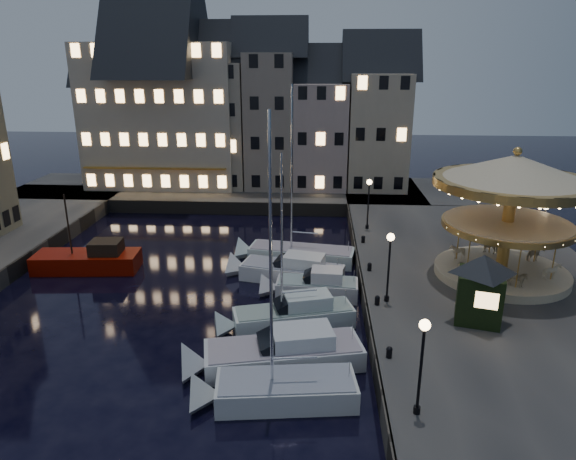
# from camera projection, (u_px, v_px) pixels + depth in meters

# --- Properties ---
(ground) EXTENTS (160.00, 160.00, 0.00)m
(ground) POSITION_uv_depth(u_px,v_px,m) (262.00, 325.00, 29.82)
(ground) COLOR black
(ground) RESTS_ON ground
(quay_east) EXTENTS (16.00, 56.00, 1.30)m
(quay_east) POSITION_uv_depth(u_px,v_px,m) (479.00, 279.00, 34.48)
(quay_east) COLOR #474442
(quay_east) RESTS_ON ground
(quay_north) EXTENTS (44.00, 12.00, 1.30)m
(quay_north) POSITION_uv_depth(u_px,v_px,m) (218.00, 193.00, 56.59)
(quay_north) COLOR #474442
(quay_north) RESTS_ON ground
(quaywall_e) EXTENTS (0.15, 44.00, 1.30)m
(quaywall_e) POSITION_uv_depth(u_px,v_px,m) (359.00, 276.00, 34.95)
(quaywall_e) COLOR #47423A
(quaywall_e) RESTS_ON ground
(quaywall_n) EXTENTS (48.00, 0.15, 1.30)m
(quaywall_n) POSITION_uv_depth(u_px,v_px,m) (226.00, 208.00, 50.79)
(quaywall_n) COLOR #47423A
(quaywall_n) RESTS_ON ground
(streetlamp_a) EXTENTS (0.44, 0.44, 4.17)m
(streetlamp_a) POSITION_uv_depth(u_px,v_px,m) (422.00, 354.00, 19.61)
(streetlamp_a) COLOR black
(streetlamp_a) RESTS_ON quay_east
(streetlamp_b) EXTENTS (0.44, 0.44, 4.17)m
(streetlamp_b) POSITION_uv_depth(u_px,v_px,m) (389.00, 258.00, 29.07)
(streetlamp_b) COLOR black
(streetlamp_b) RESTS_ON quay_east
(streetlamp_c) EXTENTS (0.44, 0.44, 4.17)m
(streetlamp_c) POSITION_uv_depth(u_px,v_px,m) (369.00, 197.00, 41.85)
(streetlamp_c) COLOR black
(streetlamp_c) RESTS_ON quay_east
(streetlamp_d) EXTENTS (0.44, 0.44, 4.17)m
(streetlamp_d) POSITION_uv_depth(u_px,v_px,m) (543.00, 224.00, 35.04)
(streetlamp_d) COLOR black
(streetlamp_d) RESTS_ON quay_east
(bollard_a) EXTENTS (0.30, 0.30, 0.57)m
(bollard_a) POSITION_uv_depth(u_px,v_px,m) (389.00, 352.00, 24.20)
(bollard_a) COLOR black
(bollard_a) RESTS_ON quay_east
(bollard_b) EXTENTS (0.30, 0.30, 0.57)m
(bollard_b) POSITION_uv_depth(u_px,v_px,m) (377.00, 300.00, 29.40)
(bollard_b) COLOR black
(bollard_b) RESTS_ON quay_east
(bollard_c) EXTENTS (0.30, 0.30, 0.57)m
(bollard_c) POSITION_uv_depth(u_px,v_px,m) (370.00, 266.00, 34.13)
(bollard_c) COLOR black
(bollard_c) RESTS_ON quay_east
(bollard_d) EXTENTS (0.30, 0.30, 0.57)m
(bollard_d) POSITION_uv_depth(u_px,v_px,m) (363.00, 239.00, 39.34)
(bollard_d) COLOR black
(bollard_d) RESTS_ON quay_east
(townhouse_na) EXTENTS (5.50, 8.00, 12.80)m
(townhouse_na) POSITION_uv_depth(u_px,v_px,m) (116.00, 125.00, 56.89)
(townhouse_na) COLOR gray
(townhouse_na) RESTS_ON quay_north
(townhouse_nb) EXTENTS (6.16, 8.00, 13.80)m
(townhouse_nb) POSITION_uv_depth(u_px,v_px,m) (164.00, 120.00, 56.41)
(townhouse_nb) COLOR gray
(townhouse_nb) RESTS_ON quay_north
(townhouse_nc) EXTENTS (6.82, 8.00, 14.80)m
(townhouse_nc) POSITION_uv_depth(u_px,v_px,m) (218.00, 116.00, 55.90)
(townhouse_nc) COLOR tan
(townhouse_nc) RESTS_ON quay_north
(townhouse_nd) EXTENTS (5.50, 8.00, 15.80)m
(townhouse_nd) POSITION_uv_depth(u_px,v_px,m) (271.00, 112.00, 55.40)
(townhouse_nd) COLOR gray
(townhouse_nd) RESTS_ON quay_north
(townhouse_ne) EXTENTS (6.16, 8.00, 12.80)m
(townhouse_ne) POSITION_uv_depth(u_px,v_px,m) (321.00, 126.00, 55.56)
(townhouse_ne) COLOR #B39890
(townhouse_ne) RESTS_ON quay_north
(townhouse_nf) EXTENTS (6.82, 8.00, 13.80)m
(townhouse_nf) POSITION_uv_depth(u_px,v_px,m) (377.00, 122.00, 55.05)
(townhouse_nf) COLOR tan
(townhouse_nf) RESTS_ON quay_north
(hotel_corner) EXTENTS (17.60, 9.00, 16.80)m
(hotel_corner) POSITION_uv_depth(u_px,v_px,m) (163.00, 106.00, 55.93)
(hotel_corner) COLOR beige
(hotel_corner) RESTS_ON quay_north
(motorboat_a) EXTENTS (7.43, 3.19, 12.29)m
(motorboat_a) POSITION_uv_depth(u_px,v_px,m) (273.00, 391.00, 23.05)
(motorboat_a) COLOR silver
(motorboat_a) RESTS_ON ground
(motorboat_b) EXTENTS (9.01, 4.41, 2.15)m
(motorboat_b) POSITION_uv_depth(u_px,v_px,m) (276.00, 354.00, 25.72)
(motorboat_b) COLOR silver
(motorboat_b) RESTS_ON ground
(motorboat_c) EXTENTS (7.93, 3.94, 10.55)m
(motorboat_c) POSITION_uv_depth(u_px,v_px,m) (287.00, 316.00, 29.44)
(motorboat_c) COLOR silver
(motorboat_c) RESTS_ON ground
(motorboat_d) EXTENTS (6.32, 2.31, 2.15)m
(motorboat_d) POSITION_uv_depth(u_px,v_px,m) (310.00, 287.00, 33.28)
(motorboat_d) COLOR silver
(motorboat_d) RESTS_ON ground
(motorboat_e) EXTENTS (8.19, 3.97, 2.15)m
(motorboat_e) POSITION_uv_depth(u_px,v_px,m) (286.00, 271.00, 35.83)
(motorboat_e) COLOR white
(motorboat_e) RESTS_ON ground
(motorboat_f) EXTENTS (9.03, 3.65, 11.94)m
(motorboat_f) POSITION_uv_depth(u_px,v_px,m) (294.00, 254.00, 39.15)
(motorboat_f) COLOR white
(motorboat_f) RESTS_ON ground
(red_fishing_boat) EXTENTS (7.60, 3.16, 5.92)m
(red_fishing_boat) POSITION_uv_depth(u_px,v_px,m) (89.00, 261.00, 37.45)
(red_fishing_boat) COLOR #740B00
(red_fishing_boat) RESTS_ON ground
(carousel) EXTENTS (9.60, 9.60, 8.40)m
(carousel) POSITION_uv_depth(u_px,v_px,m) (512.00, 193.00, 31.65)
(carousel) COLOR #CDB690
(carousel) RESTS_ON quay_east
(ticket_kiosk) EXTENTS (3.65, 3.65, 4.28)m
(ticket_kiosk) POSITION_uv_depth(u_px,v_px,m) (482.00, 276.00, 26.99)
(ticket_kiosk) COLOR black
(ticket_kiosk) RESTS_ON quay_east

